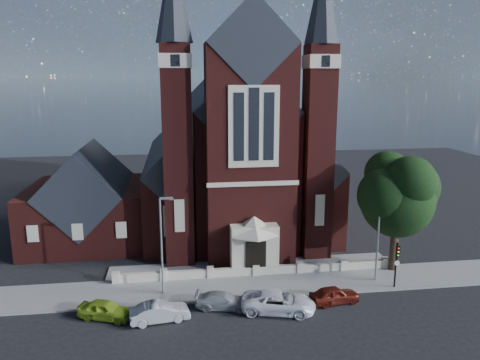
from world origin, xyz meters
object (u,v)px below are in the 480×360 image
object	(u,v)px
street_tree	(400,197)
car_lime_van	(105,310)
car_dark_red	(334,295)
street_lamp_left	(162,240)
street_lamp_right	(380,230)
parish_hall	(88,204)
car_silver_a	(160,312)
church	(233,154)
car_silver_b	(223,301)
traffic_signal	(397,259)
car_white_suv	(278,302)

from	to	relation	value
street_tree	car_lime_van	size ratio (longest dim) A/B	2.68
street_tree	car_dark_red	bearing A→B (deg)	-145.87
street_lamp_left	street_lamp_right	distance (m)	18.00
parish_hall	car_silver_a	bearing A→B (deg)	-66.73
car_dark_red	parish_hall	bearing A→B (deg)	42.17
church	car_lime_van	distance (m)	26.42
car_lime_van	street_lamp_left	bearing A→B (deg)	-31.20
church	car_dark_red	world-z (taller)	church
car_silver_a	car_silver_b	world-z (taller)	car_silver_a
street_lamp_right	traffic_signal	xyz separation A→B (m)	(0.91, -1.57, -2.02)
street_lamp_right	parish_hall	bearing A→B (deg)	151.78
car_lime_van	car_silver_b	xyz separation A→B (m)	(8.62, 0.36, -0.07)
street_lamp_left	car_dark_red	distance (m)	14.07
street_lamp_left	car_silver_a	size ratio (longest dim) A/B	1.90
car_silver_a	traffic_signal	bearing A→B (deg)	-91.41
parish_hall	car_silver_a	world-z (taller)	parish_hall
parish_hall	street_lamp_left	bearing A→B (deg)	-59.98
parish_hall	traffic_signal	size ratio (longest dim) A/B	3.05
street_lamp_left	car_dark_red	world-z (taller)	street_lamp_left
church	parish_hall	distance (m)	17.26
street_lamp_left	car_dark_red	xyz separation A→B (m)	(13.10, -3.31, -3.93)
traffic_signal	car_silver_b	world-z (taller)	traffic_signal
car_silver_b	car_dark_red	world-z (taller)	car_dark_red
street_tree	church	bearing A→B (deg)	126.17
street_lamp_left	car_white_suv	bearing A→B (deg)	-25.57
traffic_signal	car_white_suv	world-z (taller)	traffic_signal
church	car_white_suv	xyz separation A→B (m)	(0.60, -23.01, -7.42)
car_silver_a	car_dark_red	world-z (taller)	car_silver_a
church	traffic_signal	xyz separation A→B (m)	(11.00, -20.52, -5.60)
street_lamp_right	street_lamp_left	bearing A→B (deg)	180.00
car_silver_b	car_dark_red	xyz separation A→B (m)	(8.62, -0.32, 0.05)
street_lamp_right	car_dark_red	world-z (taller)	street_lamp_right
street_lamp_right	car_silver_b	world-z (taller)	street_lamp_right
street_tree	car_silver_a	xyz separation A→B (m)	(-20.74, -5.98, -6.26)
traffic_signal	car_dark_red	bearing A→B (deg)	-163.36
car_lime_van	car_dark_red	bearing A→B (deg)	-70.01
street_lamp_left	traffic_signal	xyz separation A→B (m)	(18.91, -1.57, -2.02)
car_dark_red	church	bearing A→B (deg)	4.55
street_tree	car_silver_b	world-z (taller)	street_tree
street_tree	car_lime_van	world-z (taller)	street_tree
parish_hall	street_tree	xyz separation A→B (m)	(28.60, -12.29, 2.95)
church	street_lamp_left	distance (m)	20.84
parish_hall	car_white_suv	size ratio (longest dim) A/B	2.21
traffic_signal	car_lime_van	xyz separation A→B (m)	(-23.05, -1.77, -1.90)
parish_hall	car_silver_b	world-z (taller)	parish_hall
car_lime_van	car_silver_b	distance (m)	8.63
church	car_silver_b	size ratio (longest dim) A/B	8.27
church	street_tree	world-z (taller)	church
car_silver_b	car_white_suv	size ratio (longest dim) A/B	0.77
traffic_signal	parish_hall	bearing A→B (deg)	150.02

